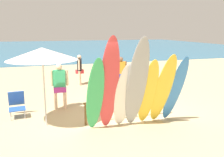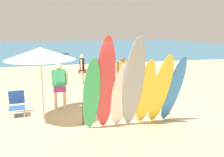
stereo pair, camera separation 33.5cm
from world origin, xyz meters
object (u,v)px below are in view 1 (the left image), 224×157
object	(u,v)px
surfboard_blue_6	(175,90)
beach_umbrella	(42,54)
beachgoer_by_water	(60,83)
beachgoer_near_rack	(80,68)
surfboard_green_0	(95,96)
surfboard_red_1	(109,85)
beachgoer_strolling	(121,71)
surfboard_white_2	(124,96)
surfboard_rack	(128,103)
surfboard_yellow_4	(148,93)
distant_boat	(42,54)
beach_chair_red	(17,103)
surfboard_yellow_5	(163,90)
surfboard_grey_3	(137,85)

from	to	relation	value
surfboard_blue_6	beach_umbrella	world-z (taller)	beach_umbrella
beachgoer_by_water	beach_umbrella	size ratio (longest dim) A/B	0.71
beachgoer_near_rack	surfboard_green_0	bearing A→B (deg)	-171.05
surfboard_red_1	beachgoer_strolling	world-z (taller)	surfboard_red_1
surfboard_red_1	beachgoer_near_rack	xyz separation A→B (m)	(0.19, 5.97, -0.45)
surfboard_green_0	surfboard_white_2	world-z (taller)	surfboard_green_0
surfboard_rack	surfboard_yellow_4	bearing A→B (deg)	-63.80
beachgoer_by_water	beachgoer_strolling	distance (m)	3.54
surfboard_rack	distant_boat	bearing A→B (deg)	96.57
distant_boat	beachgoer_strolling	bearing A→B (deg)	-78.46
beachgoer_near_rack	beach_chair_red	distance (m)	4.74
surfboard_green_0	surfboard_yellow_5	size ratio (longest dim) A/B	0.96
surfboard_white_2	surfboard_blue_6	world-z (taller)	surfboard_blue_6
surfboard_white_2	beachgoer_near_rack	size ratio (longest dim) A/B	1.33
distant_boat	surfboard_white_2	bearing A→B (deg)	-84.64
surfboard_red_1	surfboard_yellow_4	world-z (taller)	surfboard_red_1
surfboard_yellow_5	beach_chair_red	distance (m)	4.69
surfboard_green_0	surfboard_grey_3	distance (m)	1.16
beachgoer_strolling	beach_umbrella	size ratio (longest dim) A/B	0.68
surfboard_green_0	beachgoer_by_water	size ratio (longest dim) A/B	1.38
surfboard_rack	surfboard_green_0	distance (m)	1.47
beach_chair_red	surfboard_white_2	bearing A→B (deg)	-39.61
surfboard_grey_3	surfboard_yellow_4	xyz separation A→B (m)	(0.41, 0.14, -0.30)
beachgoer_by_water	beach_chair_red	world-z (taller)	beachgoer_by_water
beachgoer_strolling	distant_boat	size ratio (longest dim) A/B	0.34
surfboard_yellow_5	surfboard_yellow_4	bearing A→B (deg)	172.25
beach_umbrella	distant_boat	distance (m)	19.55
beachgoer_near_rack	distant_boat	world-z (taller)	beachgoer_near_rack
surfboard_rack	surfboard_white_2	distance (m)	0.84
beachgoer_by_water	beachgoer_near_rack	distance (m)	3.80
surfboard_white_2	surfboard_grey_3	bearing A→B (deg)	-38.90
surfboard_grey_3	beach_chair_red	xyz separation A→B (m)	(-3.28, 2.22, -0.90)
beach_chair_red	surfboard_rack	bearing A→B (deg)	-28.26
surfboard_green_0	surfboard_red_1	size ratio (longest dim) A/B	0.80
surfboard_red_1	beach_chair_red	xyz separation A→B (m)	(-2.52, 2.12, -0.91)
surfboard_blue_6	surfboard_white_2	bearing A→B (deg)	172.94
surfboard_rack	beachgoer_strolling	world-z (taller)	beachgoer_strolling
beachgoer_strolling	beach_chair_red	xyz separation A→B (m)	(-4.37, -2.25, -0.47)
surfboard_green_0	beach_chair_red	distance (m)	3.05
surfboard_yellow_5	beach_umbrella	size ratio (longest dim) A/B	1.03
surfboard_grey_3	distant_boat	bearing A→B (deg)	101.22
surfboard_green_0	surfboard_yellow_4	xyz separation A→B (m)	(1.54, -0.02, -0.04)
surfboard_red_1	surfboard_yellow_4	xyz separation A→B (m)	(1.17, 0.04, -0.31)
beachgoer_strolling	beach_chair_red	bearing A→B (deg)	-155.34
beachgoer_near_rack	beach_chair_red	size ratio (longest dim) A/B	1.88
surfboard_grey_3	beachgoer_by_water	bearing A→B (deg)	131.74
surfboard_green_0	beachgoer_by_water	distance (m)	2.46
surfboard_rack	beach_chair_red	distance (m)	3.63
surfboard_grey_3	surfboard_blue_6	world-z (taller)	surfboard_grey_3
surfboard_rack	surfboard_green_0	size ratio (longest dim) A/B	1.24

